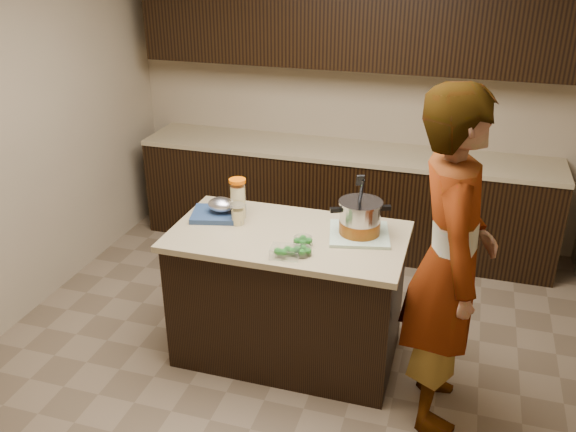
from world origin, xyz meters
name	(u,v)px	position (x,y,z in m)	size (l,w,h in m)	color
ground_plane	(288,351)	(0.00, 0.00, 0.00)	(4.00, 4.00, 0.00)	brown
room_shell	(288,104)	(0.00, 0.00, 1.71)	(4.04, 4.04, 2.72)	tan
back_cabinets	(346,143)	(0.00, 1.74, 0.94)	(3.60, 0.63, 2.33)	black
island	(288,295)	(0.00, 0.00, 0.45)	(1.46, 0.81, 0.90)	black
dish_towel	(359,234)	(0.43, 0.10, 0.91)	(0.36, 0.36, 0.02)	#619165
stock_pot	(360,220)	(0.43, 0.10, 1.01)	(0.35, 0.35, 0.38)	#B7B7BC
lemonade_pitcher	(238,200)	(-0.38, 0.14, 1.02)	(0.13, 0.13, 0.26)	#CFBD7E
mason_jar	(238,215)	(-0.35, 0.04, 0.97)	(0.10, 0.10, 0.15)	#CFBD7E
broccoli_tub_left	(303,242)	(0.13, -0.13, 0.92)	(0.12, 0.12, 0.05)	silver
broccoli_tub_right	(303,252)	(0.16, -0.24, 0.92)	(0.12, 0.12, 0.05)	silver
broccoli_tub_rect	(285,252)	(0.07, -0.29, 0.93)	(0.18, 0.14, 0.06)	silver
blue_tray	(219,211)	(-0.50, 0.11, 0.94)	(0.39, 0.34, 0.13)	navy
person	(449,264)	(0.98, -0.25, 0.98)	(0.72, 0.47, 1.96)	gray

